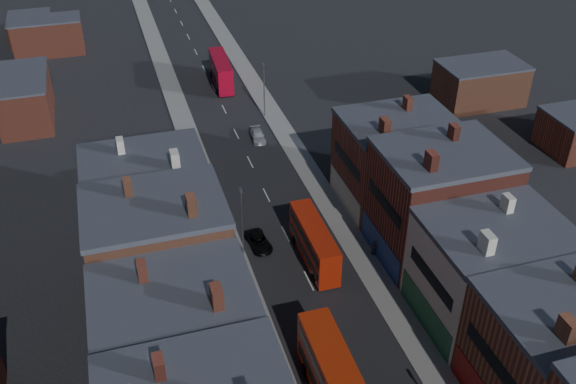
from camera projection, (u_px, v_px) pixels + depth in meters
pavement_west at (198, 162)px, 82.92m from camera, size 3.00×200.00×0.12m
pavement_east at (293, 147)px, 86.07m from camera, size 3.00×200.00×0.12m
lamp_post_2 at (242, 218)px, 64.74m from camera, size 0.25×0.70×8.12m
lamp_post_3 at (264, 87)px, 91.14m from camera, size 0.25×0.70×8.12m
bus_0 at (336, 383)px, 49.88m from camera, size 3.06×11.75×5.06m
bus_1 at (314, 242)px, 65.22m from camera, size 2.60×10.01×4.32m
bus_2 at (221, 71)px, 101.59m from camera, size 3.04×10.50×4.49m
car_2 at (259, 242)px, 68.14m from camera, size 2.41×4.50×1.20m
car_3 at (258, 136)px, 87.62m from camera, size 1.97×4.26×1.21m
ped_3 at (373, 248)px, 66.67m from camera, size 0.74×1.05×1.64m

